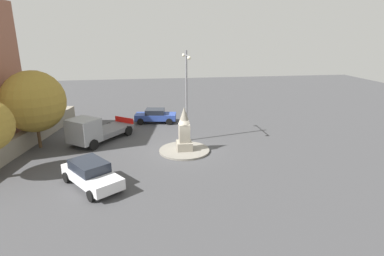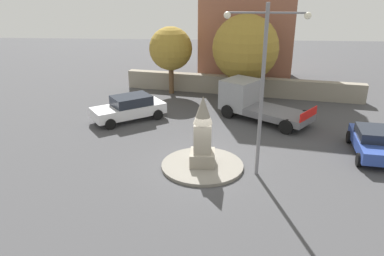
% 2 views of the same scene
% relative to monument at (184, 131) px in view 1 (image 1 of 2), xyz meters
% --- Properties ---
extents(ground_plane, '(80.00, 80.00, 0.00)m').
position_rel_monument_xyz_m(ground_plane, '(0.00, 0.00, -1.66)').
color(ground_plane, '#424244').
extents(traffic_island, '(3.85, 3.85, 0.15)m').
position_rel_monument_xyz_m(traffic_island, '(0.00, 0.00, -1.59)').
color(traffic_island, gray).
rests_on(traffic_island, ground).
extents(monument, '(1.15, 1.15, 3.32)m').
position_rel_monument_xyz_m(monument, '(0.00, 0.00, 0.00)').
color(monument, gray).
rests_on(monument, traffic_island).
extents(streetlamp, '(3.38, 0.28, 7.41)m').
position_rel_monument_xyz_m(streetlamp, '(2.47, -0.51, 2.86)').
color(streetlamp, slate).
rests_on(streetlamp, ground).
extents(car_blue_near_island, '(2.39, 4.25, 1.39)m').
position_rel_monument_xyz_m(car_blue_near_island, '(8.40, 1.85, -0.94)').
color(car_blue_near_island, '#2D479E').
rests_on(car_blue_near_island, ground).
extents(car_white_approaching, '(4.65, 4.03, 1.54)m').
position_rel_monument_xyz_m(car_white_approaching, '(-4.76, 6.13, -0.86)').
color(car_white_approaching, silver).
rests_on(car_white_approaching, ground).
extents(truck_grey_far_side, '(5.83, 5.19, 2.30)m').
position_rel_monument_xyz_m(truck_grey_far_side, '(2.89, 7.08, -0.57)').
color(truck_grey_far_side, gray).
rests_on(truck_grey_far_side, ground).
extents(stone_boundary_wall, '(17.72, 4.12, 1.37)m').
position_rel_monument_xyz_m(stone_boundary_wall, '(2.39, 12.23, -0.97)').
color(stone_boundary_wall, gray).
rests_on(stone_boundary_wall, ground).
extents(tree_near_wall, '(4.69, 4.69, 6.06)m').
position_rel_monument_xyz_m(tree_near_wall, '(2.59, 11.17, 2.05)').
color(tree_near_wall, brown).
rests_on(tree_near_wall, ground).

